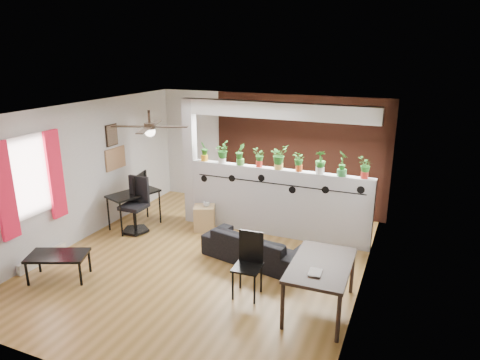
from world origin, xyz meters
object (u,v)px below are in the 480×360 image
object	(u,v)px
office_chair	(136,208)
coffee_table	(58,257)
dining_table	(321,269)
folding_chair	(249,258)
potted_plant_2	(240,153)
sofa	(255,247)
ceiling_fan	(150,128)
potted_plant_7	(343,163)
potted_plant_1	(222,152)
cube_shelf	(204,218)
potted_plant_4	(279,156)
potted_plant_6	(320,161)
potted_plant_3	(259,157)
potted_plant_8	(365,167)
computer_desk	(134,196)
potted_plant_0	(204,150)
potted_plant_5	(299,161)
cup	(206,204)

from	to	relation	value
office_chair	coffee_table	world-z (taller)	office_chair
dining_table	folding_chair	size ratio (longest dim) A/B	1.36
potted_plant_2	sofa	world-z (taller)	potted_plant_2
ceiling_fan	potted_plant_2	bearing A→B (deg)	65.77
potted_plant_7	folding_chair	xyz separation A→B (m)	(-0.90, -2.19, -1.02)
coffee_table	potted_plant_1	bearing A→B (deg)	63.64
ceiling_fan	cube_shelf	bearing A→B (deg)	83.51
potted_plant_2	potted_plant_4	world-z (taller)	potted_plant_4
potted_plant_6	potted_plant_3	bearing A→B (deg)	-180.00
ceiling_fan	office_chair	bearing A→B (deg)	140.60
potted_plant_2	potted_plant_4	xyz separation A→B (m)	(0.79, -0.00, 0.02)
potted_plant_3	potted_plant_4	distance (m)	0.40
folding_chair	potted_plant_2	bearing A→B (deg)	116.11
potted_plant_2	potted_plant_8	distance (m)	2.37
potted_plant_6	computer_desk	distance (m)	3.81
potted_plant_0	office_chair	world-z (taller)	potted_plant_0
potted_plant_7	computer_desk	distance (m)	4.19
potted_plant_0	potted_plant_1	bearing A→B (deg)	-0.00
ceiling_fan	office_chair	xyz separation A→B (m)	(-1.05, 0.86, -1.83)
potted_plant_5	sofa	size ratio (longest dim) A/B	0.21
potted_plant_4	dining_table	xyz separation A→B (m)	(1.35, -2.21, -0.95)
ceiling_fan	office_chair	distance (m)	2.28
potted_plant_2	computer_desk	size ratio (longest dim) A/B	0.38
potted_plant_8	sofa	world-z (taller)	potted_plant_8
potted_plant_0	potted_plant_2	distance (m)	0.79
potted_plant_6	cup	size ratio (longest dim) A/B	3.21
coffee_table	potted_plant_8	bearing A→B (deg)	35.11
potted_plant_4	office_chair	world-z (taller)	potted_plant_4
potted_plant_0	dining_table	distance (m)	3.78
potted_plant_3	dining_table	xyz separation A→B (m)	(1.74, -2.21, -0.90)
potted_plant_6	dining_table	distance (m)	2.46
potted_plant_0	dining_table	xyz separation A→B (m)	(2.93, -2.21, -0.92)
computer_desk	cup	bearing A→B (deg)	16.11
potted_plant_8	cube_shelf	bearing A→B (deg)	-173.56
ceiling_fan	coffee_table	size ratio (longest dim) A/B	1.16
potted_plant_7	potted_plant_8	world-z (taller)	potted_plant_7
office_chair	dining_table	world-z (taller)	office_chair
potted_plant_3	potted_plant_5	xyz separation A→B (m)	(0.79, -0.00, 0.01)
potted_plant_8	dining_table	distance (m)	2.40
cube_shelf	dining_table	size ratio (longest dim) A/B	0.38
potted_plant_5	cube_shelf	world-z (taller)	potted_plant_5
potted_plant_1	sofa	size ratio (longest dim) A/B	0.25
cup	cube_shelf	bearing A→B (deg)	180.00
dining_table	folding_chair	distance (m)	1.07
coffee_table	potted_plant_6	bearing A→B (deg)	40.83
computer_desk	potted_plant_1	bearing A→B (deg)	24.74
sofa	cup	distance (m)	1.64
potted_plant_3	folding_chair	bearing A→B (deg)	-72.78
potted_plant_0	potted_plant_7	world-z (taller)	potted_plant_7
computer_desk	coffee_table	xyz separation A→B (m)	(0.16, -2.23, -0.29)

